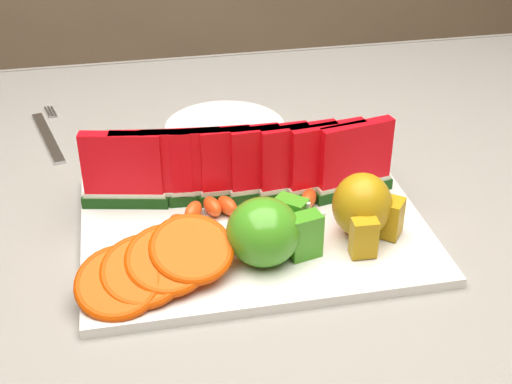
% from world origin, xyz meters
% --- Properties ---
extents(table, '(1.40, 0.90, 0.75)m').
position_xyz_m(table, '(0.00, 0.00, 0.65)').
color(table, '#4A2D1D').
rests_on(table, ground).
extents(tablecloth, '(1.53, 1.03, 0.20)m').
position_xyz_m(tablecloth, '(0.00, 0.00, 0.72)').
color(tablecloth, slate).
rests_on(tablecloth, table).
extents(platter, '(0.40, 0.30, 0.01)m').
position_xyz_m(platter, '(0.09, -0.07, 0.76)').
color(platter, silver).
rests_on(platter, tablecloth).
extents(apple_cluster, '(0.12, 0.10, 0.07)m').
position_xyz_m(apple_cluster, '(0.10, -0.14, 0.80)').
color(apple_cluster, '#1A8914').
rests_on(apple_cluster, platter).
extents(pear_cluster, '(0.09, 0.09, 0.08)m').
position_xyz_m(pear_cluster, '(0.21, -0.12, 0.81)').
color(pear_cluster, '#995A0D').
rests_on(pear_cluster, platter).
extents(side_plate, '(0.24, 0.24, 0.01)m').
position_xyz_m(side_plate, '(0.10, 0.20, 0.76)').
color(side_plate, silver).
rests_on(side_plate, tablecloth).
extents(fork, '(0.06, 0.19, 0.00)m').
position_xyz_m(fork, '(-0.16, 0.23, 0.76)').
color(fork, silver).
rests_on(fork, tablecloth).
extents(watermelon_row, '(0.39, 0.07, 0.10)m').
position_xyz_m(watermelon_row, '(0.09, -0.01, 0.82)').
color(watermelon_row, '#09350F').
rests_on(watermelon_row, platter).
extents(orange_fan_front, '(0.18, 0.13, 0.05)m').
position_xyz_m(orange_fan_front, '(-0.03, -0.16, 0.79)').
color(orange_fan_front, '#F73300').
rests_on(orange_fan_front, platter).
extents(orange_fan_back, '(0.22, 0.09, 0.04)m').
position_xyz_m(orange_fan_back, '(0.06, 0.06, 0.79)').
color(orange_fan_back, '#F73300').
rests_on(orange_fan_back, platter).
extents(tangerine_segments, '(0.19, 0.07, 0.02)m').
position_xyz_m(tangerine_segments, '(0.08, -0.06, 0.78)').
color(tangerine_segments, '#F8410A').
rests_on(tangerine_segments, platter).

